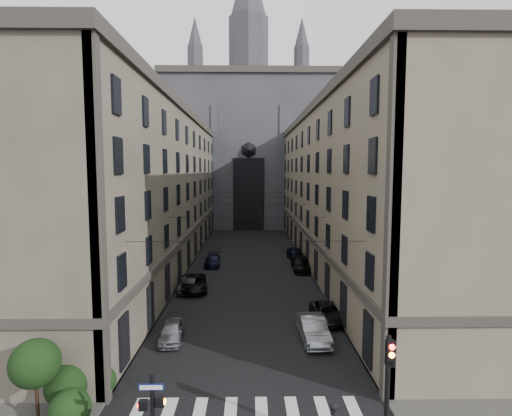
{
  "coord_description": "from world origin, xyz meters",
  "views": [
    {
      "loc": [
        0.19,
        -12.88,
        11.62
      ],
      "look_at": [
        0.59,
        12.19,
        9.24
      ],
      "focal_mm": 28.0,
      "sensor_mm": 36.0,
      "label": 1
    }
  ],
  "objects_px": {
    "car_left_far": "(213,260)",
    "car_right_midfar": "(301,264)",
    "car_left_near": "(172,332)",
    "car_right_midnear": "(328,313)",
    "pedestrian_signal_left": "(153,416)",
    "car_right_near": "(313,329)",
    "car_right_far": "(296,254)",
    "traffic_light_right": "(388,384)",
    "car_left_midnear": "(189,285)",
    "car_left_midfar": "(194,283)",
    "gothic_tower": "(249,142)"
  },
  "relations": [
    {
      "from": "car_left_far",
      "to": "car_right_midfar",
      "type": "bearing_deg",
      "value": -14.83
    },
    {
      "from": "car_left_near",
      "to": "car_right_midnear",
      "type": "height_order",
      "value": "car_left_near"
    },
    {
      "from": "pedestrian_signal_left",
      "to": "car_right_near",
      "type": "relative_size",
      "value": 0.82
    },
    {
      "from": "pedestrian_signal_left",
      "to": "car_left_far",
      "type": "height_order",
      "value": "pedestrian_signal_left"
    },
    {
      "from": "car_right_far",
      "to": "traffic_light_right",
      "type": "bearing_deg",
      "value": -97.25
    },
    {
      "from": "traffic_light_right",
      "to": "car_left_midnear",
      "type": "bearing_deg",
      "value": 116.4
    },
    {
      "from": "pedestrian_signal_left",
      "to": "car_left_midfar",
      "type": "xyz_separation_m",
      "value": [
        -1.71,
        23.43,
        -1.59
      ]
    },
    {
      "from": "car_left_near",
      "to": "car_left_far",
      "type": "bearing_deg",
      "value": 84.1
    },
    {
      "from": "car_left_midfar",
      "to": "car_right_midfar",
      "type": "xyz_separation_m",
      "value": [
        11.43,
        7.66,
        0.03
      ]
    },
    {
      "from": "car_left_midfar",
      "to": "car_right_near",
      "type": "bearing_deg",
      "value": -57.6
    },
    {
      "from": "car_right_near",
      "to": "traffic_light_right",
      "type": "bearing_deg",
      "value": -87.33
    },
    {
      "from": "car_right_far",
      "to": "car_left_midnear",
      "type": "bearing_deg",
      "value": -137.82
    },
    {
      "from": "traffic_light_right",
      "to": "car_right_midnear",
      "type": "distance_m",
      "value": 15.28
    },
    {
      "from": "pedestrian_signal_left",
      "to": "car_right_near",
      "type": "bearing_deg",
      "value": 56.12
    },
    {
      "from": "gothic_tower",
      "to": "pedestrian_signal_left",
      "type": "height_order",
      "value": "gothic_tower"
    },
    {
      "from": "car_left_near",
      "to": "car_left_midfar",
      "type": "height_order",
      "value": "car_left_midfar"
    },
    {
      "from": "pedestrian_signal_left",
      "to": "car_right_far",
      "type": "bearing_deg",
      "value": 75.14
    },
    {
      "from": "car_left_midfar",
      "to": "car_left_far",
      "type": "bearing_deg",
      "value": 77.04
    },
    {
      "from": "car_left_near",
      "to": "traffic_light_right",
      "type": "bearing_deg",
      "value": -50.81
    },
    {
      "from": "traffic_light_right",
      "to": "car_left_midfar",
      "type": "height_order",
      "value": "traffic_light_right"
    },
    {
      "from": "pedestrian_signal_left",
      "to": "car_right_midnear",
      "type": "height_order",
      "value": "pedestrian_signal_left"
    },
    {
      "from": "car_left_midnear",
      "to": "car_right_midnear",
      "type": "relative_size",
      "value": 0.89
    },
    {
      "from": "gothic_tower",
      "to": "car_right_near",
      "type": "xyz_separation_m",
      "value": [
        4.51,
        -61.51,
        -17.0
      ]
    },
    {
      "from": "car_right_far",
      "to": "car_right_near",
      "type": "bearing_deg",
      "value": -100.22
    },
    {
      "from": "car_left_midfar",
      "to": "car_right_far",
      "type": "xyz_separation_m",
      "value": [
        11.43,
        13.18,
        0.06
      ]
    },
    {
      "from": "car_left_midnear",
      "to": "car_right_near",
      "type": "height_order",
      "value": "car_right_near"
    },
    {
      "from": "gothic_tower",
      "to": "car_left_midnear",
      "type": "relative_size",
      "value": 14.15
    },
    {
      "from": "traffic_light_right",
      "to": "car_right_near",
      "type": "bearing_deg",
      "value": 95.39
    },
    {
      "from": "car_right_midnear",
      "to": "car_right_far",
      "type": "xyz_separation_m",
      "value": [
        0.0,
        21.15,
        0.15
      ]
    },
    {
      "from": "gothic_tower",
      "to": "car_left_midnear",
      "type": "xyz_separation_m",
      "value": [
        -5.69,
        -50.28,
        -17.12
      ]
    },
    {
      "from": "pedestrian_signal_left",
      "to": "car_left_near",
      "type": "distance_m",
      "value": 12.22
    },
    {
      "from": "pedestrian_signal_left",
      "to": "car_right_midnear",
      "type": "bearing_deg",
      "value": 57.84
    },
    {
      "from": "car_left_far",
      "to": "car_right_far",
      "type": "distance_m",
      "value": 10.98
    },
    {
      "from": "car_left_midnear",
      "to": "car_right_near",
      "type": "distance_m",
      "value": 15.17
    },
    {
      "from": "pedestrian_signal_left",
      "to": "car_right_midfar",
      "type": "xyz_separation_m",
      "value": [
        9.71,
        31.09,
        -1.56
      ]
    },
    {
      "from": "car_right_near",
      "to": "pedestrian_signal_left",
      "type": "bearing_deg",
      "value": -126.6
    },
    {
      "from": "gothic_tower",
      "to": "car_right_midfar",
      "type": "relative_size",
      "value": 11.07
    },
    {
      "from": "car_right_midnear",
      "to": "car_left_midfar",
      "type": "bearing_deg",
      "value": 142.34
    },
    {
      "from": "traffic_light_right",
      "to": "car_left_near",
      "type": "distance_m",
      "value": 16.02
    },
    {
      "from": "pedestrian_signal_left",
      "to": "car_right_midfar",
      "type": "distance_m",
      "value": 32.61
    },
    {
      "from": "traffic_light_right",
      "to": "car_left_midfar",
      "type": "relative_size",
      "value": 0.99
    },
    {
      "from": "car_left_midfar",
      "to": "car_right_midnear",
      "type": "relative_size",
      "value": 1.14
    },
    {
      "from": "car_right_midfar",
      "to": "car_left_midnear",
      "type": "bearing_deg",
      "value": -145.02
    },
    {
      "from": "pedestrian_signal_left",
      "to": "car_left_midfar",
      "type": "height_order",
      "value": "pedestrian_signal_left"
    },
    {
      "from": "car_left_midnear",
      "to": "gothic_tower",
      "type": "bearing_deg",
      "value": 86.78
    },
    {
      "from": "traffic_light_right",
      "to": "car_left_near",
      "type": "bearing_deg",
      "value": 132.91
    },
    {
      "from": "traffic_light_right",
      "to": "car_right_far",
      "type": "bearing_deg",
      "value": 89.05
    },
    {
      "from": "car_left_near",
      "to": "car_left_far",
      "type": "relative_size",
      "value": 0.84
    },
    {
      "from": "traffic_light_right",
      "to": "car_left_near",
      "type": "relative_size",
      "value": 1.37
    },
    {
      "from": "car_left_midnear",
      "to": "car_right_near",
      "type": "bearing_deg",
      "value": -44.48
    }
  ]
}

